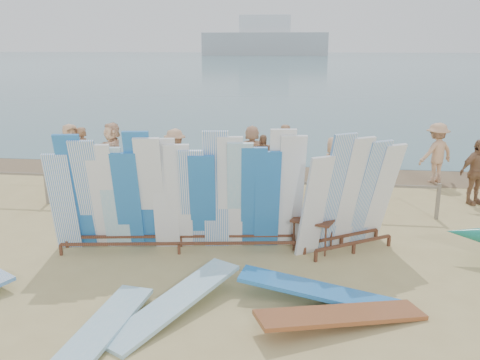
# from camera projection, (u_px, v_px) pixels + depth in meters

# --- Properties ---
(ground) EXTENTS (160.00, 160.00, 0.00)m
(ground) POSITION_uv_depth(u_px,v_px,m) (164.00, 256.00, 10.22)
(ground) COLOR tan
(ground) RESTS_ON ground
(ocean) EXTENTS (320.00, 240.00, 0.02)m
(ocean) POSITION_uv_depth(u_px,v_px,m) (295.00, 60.00, 132.88)
(ocean) COLOR #416A74
(ocean) RESTS_ON ground
(wet_sand_strip) EXTENTS (40.00, 2.60, 0.01)m
(wet_sand_strip) POSITION_uv_depth(u_px,v_px,m) (221.00, 170.00, 17.12)
(wet_sand_strip) COLOR brown
(wet_sand_strip) RESTS_ON ground
(distant_ship) EXTENTS (45.00, 8.00, 14.00)m
(distant_ship) POSITION_uv_depth(u_px,v_px,m) (265.00, 40.00, 182.77)
(distant_ship) COLOR #999EA3
(distant_ship) RESTS_ON ocean
(fence) EXTENTS (12.08, 0.08, 0.90)m
(fence) POSITION_uv_depth(u_px,v_px,m) (194.00, 186.00, 12.94)
(fence) COLOR gray
(fence) RESTS_ON ground
(main_surfboard_rack) EXTENTS (5.13, 1.41, 2.57)m
(main_surfboard_rack) POSITION_uv_depth(u_px,v_px,m) (179.00, 197.00, 10.21)
(main_surfboard_rack) COLOR brown
(main_surfboard_rack) RESTS_ON ground
(side_surfboard_rack) EXTENTS (2.18, 1.72, 2.53)m
(side_surfboard_rack) POSITION_uv_depth(u_px,v_px,m) (350.00, 198.00, 10.22)
(side_surfboard_rack) COLOR brown
(side_surfboard_rack) RESTS_ON ground
(vendor_table) EXTENTS (0.96, 0.81, 1.08)m
(vendor_table) POSITION_uv_depth(u_px,v_px,m) (313.00, 233.00, 10.44)
(vendor_table) COLOR brown
(vendor_table) RESTS_ON ground
(flat_board_d) EXTENTS (2.74, 0.94, 0.38)m
(flat_board_d) POSITION_uv_depth(u_px,v_px,m) (319.00, 301.00, 8.43)
(flat_board_d) COLOR blue
(flat_board_d) RESTS_ON ground
(flat_board_c) EXTENTS (2.69, 1.61, 0.33)m
(flat_board_c) POSITION_uv_depth(u_px,v_px,m) (342.00, 325.00, 7.72)
(flat_board_c) COLOR #965129
(flat_board_c) RESTS_ON ground
(flat_board_a) EXTENTS (0.93, 2.75, 0.21)m
(flat_board_a) POSITION_uv_depth(u_px,v_px,m) (96.00, 342.00, 7.26)
(flat_board_a) COLOR #89C2DC
(flat_board_a) RESTS_ON ground
(flat_board_b) EXTENTS (1.79, 2.62, 0.39)m
(flat_board_b) POSITION_uv_depth(u_px,v_px,m) (176.00, 313.00, 8.06)
(flat_board_b) COLOR #89C2DC
(flat_board_b) RESTS_ON ground
(beach_chair_left) EXTENTS (0.65, 0.66, 0.87)m
(beach_chair_left) POSITION_uv_depth(u_px,v_px,m) (201.00, 190.00, 13.94)
(beach_chair_left) COLOR red
(beach_chair_left) RESTS_ON ground
(beach_chair_right) EXTENTS (0.59, 0.61, 0.83)m
(beach_chair_right) POSITION_uv_depth(u_px,v_px,m) (243.00, 191.00, 13.89)
(beach_chair_right) COLOR red
(beach_chair_right) RESTS_ON ground
(stroller) EXTENTS (0.55, 0.75, 0.97)m
(stroller) POSITION_uv_depth(u_px,v_px,m) (250.00, 184.00, 13.99)
(stroller) COLOR red
(stroller) RESTS_ON ground
(beachgoer_3) EXTENTS (0.50, 1.14, 1.74)m
(beachgoer_3) POSITION_uv_depth(u_px,v_px,m) (175.00, 158.00, 14.97)
(beachgoer_3) COLOR tan
(beachgoer_3) RESTS_ON ground
(beachgoer_8) EXTENTS (0.88, 0.78, 1.65)m
(beachgoer_8) POSITION_uv_depth(u_px,v_px,m) (338.00, 166.00, 14.25)
(beachgoer_8) COLOR beige
(beachgoer_8) RESTS_ON ground
(beachgoer_11) EXTENTS (1.40, 1.67, 1.80)m
(beachgoer_11) POSITION_uv_depth(u_px,v_px,m) (113.00, 151.00, 15.85)
(beachgoer_11) COLOR beige
(beachgoer_11) RESTS_ON ground
(beachgoer_0) EXTENTS (0.89, 0.94, 1.79)m
(beachgoer_0) POSITION_uv_depth(u_px,v_px,m) (72.00, 153.00, 15.57)
(beachgoer_0) COLOR tan
(beachgoer_0) RESTS_ON ground
(beachgoer_1) EXTENTS (0.54, 0.69, 1.68)m
(beachgoer_1) POSITION_uv_depth(u_px,v_px,m) (85.00, 154.00, 15.66)
(beachgoer_1) COLOR #8C6042
(beachgoer_1) RESTS_ON ground
(beachgoer_7) EXTENTS (0.58, 0.72, 1.74)m
(beachgoer_7) POSITION_uv_depth(u_px,v_px,m) (287.00, 153.00, 15.75)
(beachgoer_7) COLOR #8C6042
(beachgoer_7) RESTS_ON ground
(beachgoer_4) EXTENTS (1.00, 0.63, 1.58)m
(beachgoer_4) POSITION_uv_depth(u_px,v_px,m) (262.00, 161.00, 14.97)
(beachgoer_4) COLOR #8C6042
(beachgoer_4) RESTS_ON ground
(beachgoer_10) EXTENTS (1.11, 0.86, 1.74)m
(beachgoer_10) POSITION_uv_depth(u_px,v_px,m) (476.00, 172.00, 13.35)
(beachgoer_10) COLOR #8C6042
(beachgoer_10) RESTS_ON ground
(beachgoer_2) EXTENTS (0.63, 0.83, 1.54)m
(beachgoer_2) POSITION_uv_depth(u_px,v_px,m) (110.00, 170.00, 14.02)
(beachgoer_2) COLOR beige
(beachgoer_2) RESTS_ON ground
(beachgoer_6) EXTENTS (0.88, 0.93, 1.78)m
(beachgoer_6) POSITION_uv_depth(u_px,v_px,m) (335.00, 169.00, 13.57)
(beachgoer_6) COLOR tan
(beachgoer_6) RESTS_ON ground
(beachgoer_9) EXTENTS (1.27, 1.03, 1.84)m
(beachgoer_9) POSITION_uv_depth(u_px,v_px,m) (436.00, 153.00, 15.45)
(beachgoer_9) COLOR tan
(beachgoer_9) RESTS_ON ground
(beachgoer_5) EXTENTS (1.58, 0.65, 1.66)m
(beachgoer_5) POSITION_uv_depth(u_px,v_px,m) (252.00, 151.00, 16.16)
(beachgoer_5) COLOR beige
(beachgoer_5) RESTS_ON ground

